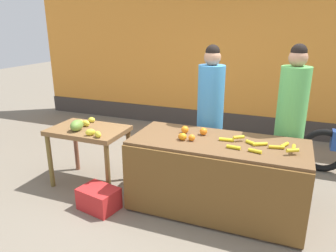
{
  "coord_description": "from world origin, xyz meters",
  "views": [
    {
      "loc": [
        1.01,
        -3.24,
        2.08
      ],
      "look_at": [
        -0.32,
        0.15,
        0.89
      ],
      "focal_mm": 33.83,
      "sensor_mm": 36.0,
      "label": 1
    }
  ],
  "objects_px": {
    "vendor_woman_green_shirt": "(290,123)",
    "produce_sack": "(165,151)",
    "produce_crate": "(99,199)",
    "vendor_woman_blue_shirt": "(210,116)"
  },
  "relations": [
    {
      "from": "produce_crate",
      "to": "produce_sack",
      "type": "distance_m",
      "value": 1.4
    },
    {
      "from": "vendor_woman_green_shirt",
      "to": "produce_crate",
      "type": "height_order",
      "value": "vendor_woman_green_shirt"
    },
    {
      "from": "vendor_woman_green_shirt",
      "to": "produce_sack",
      "type": "bearing_deg",
      "value": 172.58
    },
    {
      "from": "vendor_woman_green_shirt",
      "to": "produce_sack",
      "type": "distance_m",
      "value": 1.85
    },
    {
      "from": "vendor_woman_green_shirt",
      "to": "produce_crate",
      "type": "bearing_deg",
      "value": -149.94
    },
    {
      "from": "vendor_woman_blue_shirt",
      "to": "vendor_woman_green_shirt",
      "type": "distance_m",
      "value": 0.98
    },
    {
      "from": "vendor_woman_blue_shirt",
      "to": "vendor_woman_green_shirt",
      "type": "xyz_separation_m",
      "value": [
        0.98,
        -0.03,
        0.02
      ]
    },
    {
      "from": "produce_sack",
      "to": "produce_crate",
      "type": "bearing_deg",
      "value": -101.96
    },
    {
      "from": "vendor_woman_blue_shirt",
      "to": "produce_sack",
      "type": "xyz_separation_m",
      "value": [
        -0.71,
        0.19,
        -0.68
      ]
    },
    {
      "from": "vendor_woman_blue_shirt",
      "to": "vendor_woman_green_shirt",
      "type": "relative_size",
      "value": 0.98
    }
  ]
}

